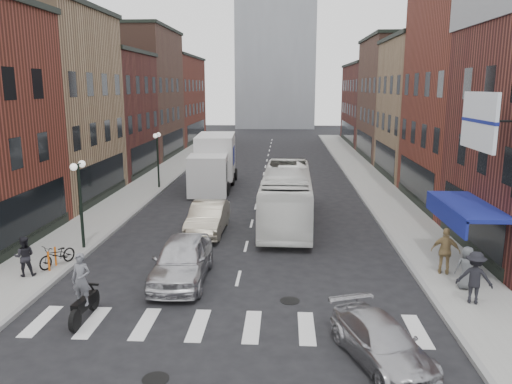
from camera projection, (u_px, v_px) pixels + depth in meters
The scene contains 30 objects.
ground at pixel (236, 288), 18.60m from camera, with size 160.00×160.00×0.00m, color black.
sidewalk_left at pixel (158, 178), 40.55m from camera, with size 3.00×74.00×0.15m, color gray.
sidewalk_right at pixel (369, 180), 39.60m from camera, with size 3.00×74.00×0.15m, color gray.
curb_left at pixel (176, 179), 40.48m from camera, with size 0.20×74.00×0.16m, color gray.
curb_right at pixel (350, 181), 39.70m from camera, with size 0.20×74.00×0.16m, color gray.
crosswalk_stripes at pixel (227, 326), 15.67m from camera, with size 12.00×2.20×0.01m, color silver.
bldg_left_mid_a at pixel (23, 106), 31.83m from camera, with size 10.30×10.20×12.30m.
bldg_left_mid_b at pixel (85, 114), 41.81m from camera, with size 10.30×10.20×10.30m.
bldg_left_far_a at pixel (125, 94), 52.24m from camera, with size 10.30×12.20×13.30m.
bldg_left_far_b at pixel (159, 100), 66.12m from camera, with size 10.30×16.20×11.30m.
bldg_right_mid_a at pixel (505, 90), 29.96m from camera, with size 10.30×10.20×14.30m.
bldg_right_mid_b at pixel (450, 108), 40.04m from camera, with size 10.30×10.20×11.30m.
bldg_right_far_a at pixel (415, 99), 50.68m from camera, with size 10.30×12.20×12.30m.
bldg_right_far_b at pixel (387, 104), 64.56m from camera, with size 10.30×16.20×10.30m.
awning_blue at pixel (463, 207), 20.00m from camera, with size 1.80×5.00×0.78m.
billboard_sign at pixel (481, 123), 17.34m from camera, with size 1.52×3.00×3.70m.
streetlamp_near at pixel (80, 188), 22.32m from camera, with size 0.32×1.22×4.11m.
streetlamp_far at pixel (158, 150), 35.99m from camera, with size 0.32×1.22×4.11m.
bike_rack at pixel (52, 259), 20.18m from camera, with size 0.08×0.68×0.80m.
box_truck at pixel (214, 163), 36.69m from camera, with size 3.03×8.94×3.83m.
motorcycle_rider at pixel (82, 289), 15.84m from camera, with size 0.66×2.23×2.27m.
transit_bus at pixel (287, 195), 27.35m from camera, with size 2.55×10.90×3.04m, color white.
sedan_left_near at pixel (182, 260), 19.20m from camera, with size 1.99×4.96×1.69m, color silver.
sedan_left_far at pixel (208, 218), 25.48m from camera, with size 1.67×4.79×1.58m, color #B0A58F.
curb_car at pixel (382, 342), 13.53m from camera, with size 1.64×4.04×1.17m, color #A9A8AD.
parked_bicycle at pixel (57, 255), 20.43m from camera, with size 0.62×1.77×0.93m, color black.
ped_left_solo at pixel (24, 256), 19.29m from camera, with size 0.77×0.44×1.58m, color black.
ped_right_a at pixel (475, 277), 16.84m from camera, with size 1.17×0.58×1.82m, color black.
ped_right_b at pixel (446, 251), 19.48m from camera, with size 1.09×0.54×1.85m, color olive.
ped_right_c at pixel (467, 268), 18.05m from camera, with size 0.78×0.51×1.59m, color #4F5255.
Camera 1 is at (1.74, -17.38, 7.38)m, focal length 35.00 mm.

